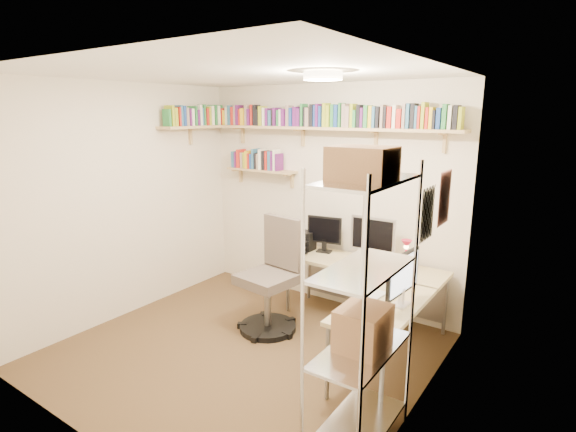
% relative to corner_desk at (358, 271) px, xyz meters
% --- Properties ---
extents(ground, '(3.20, 3.20, 0.00)m').
position_rel_corner_desk_xyz_m(ground, '(-0.69, -0.97, -0.65)').
color(ground, '#4F3B22').
rests_on(ground, ground).
extents(room_shell, '(3.24, 3.04, 2.52)m').
position_rel_corner_desk_xyz_m(room_shell, '(-0.69, -0.96, 0.90)').
color(room_shell, beige).
rests_on(room_shell, ground).
extents(wall_shelves, '(3.12, 1.09, 0.80)m').
position_rel_corner_desk_xyz_m(wall_shelves, '(-1.12, 0.33, 1.38)').
color(wall_shelves, tan).
rests_on(wall_shelves, ground).
extents(corner_desk, '(1.75, 1.67, 1.14)m').
position_rel_corner_desk_xyz_m(corner_desk, '(0.00, 0.00, 0.00)').
color(corner_desk, beige).
rests_on(corner_desk, ground).
extents(office_chair, '(0.61, 0.62, 1.16)m').
position_rel_corner_desk_xyz_m(office_chair, '(-0.75, -0.43, -0.16)').
color(office_chair, black).
rests_on(office_chair, ground).
extents(wire_rack, '(0.41, 0.83, 2.00)m').
position_rel_corner_desk_xyz_m(wire_rack, '(0.73, -1.47, 0.52)').
color(wire_rack, silver).
rests_on(wire_rack, ground).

